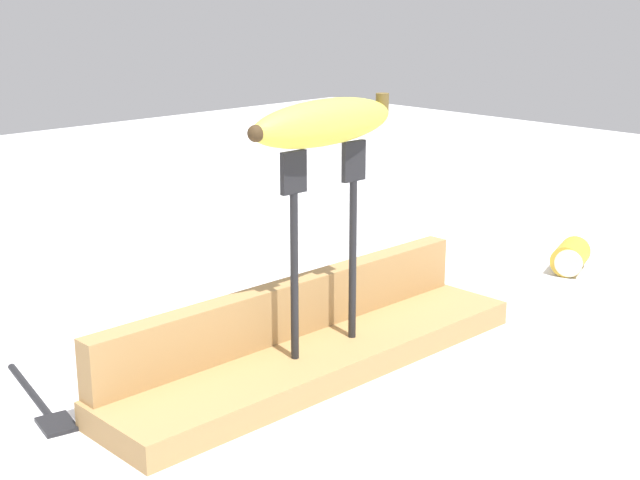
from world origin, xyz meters
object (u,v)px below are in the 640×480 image
object	(u,v)px
fork_fallen_near	(43,405)
banana_chunk_near	(573,257)
fork_stand_center	(324,230)
banana_raised_center	(325,122)

from	to	relation	value
fork_fallen_near	banana_chunk_near	bearing A→B (deg)	-9.35
fork_stand_center	banana_chunk_near	size ratio (longest dim) A/B	2.72
fork_stand_center	banana_chunk_near	world-z (taller)	fork_stand_center
fork_stand_center	banana_chunk_near	bearing A→B (deg)	0.13
banana_raised_center	fork_fallen_near	xyz separation A→B (m)	(-0.22, 0.11, -0.23)
fork_stand_center	banana_raised_center	bearing A→B (deg)	-176.12
fork_stand_center	banana_chunk_near	distance (m)	0.44
fork_stand_center	fork_fallen_near	bearing A→B (deg)	154.09
banana_raised_center	banana_chunk_near	xyz separation A→B (m)	(0.43, 0.00, -0.21)
banana_raised_center	fork_fallen_near	size ratio (longest dim) A/B	1.10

